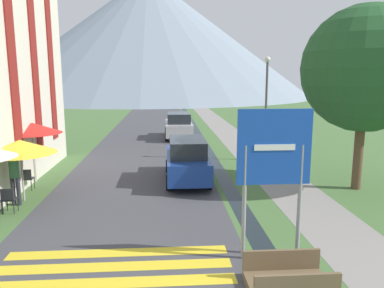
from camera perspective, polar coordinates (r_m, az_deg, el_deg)
The scene contains 17 objects.
ground_plane at distance 24.97m, azimuth -1.06°, elevation 0.19°, with size 160.00×160.00×0.00m, color #476B38.
road at distance 34.85m, azimuth -6.05°, elevation 3.01°, with size 6.40×60.00×0.01m.
footpath at distance 35.16m, azimuth 3.95°, elevation 3.11°, with size 2.20×60.00×0.01m.
drainage_channel at distance 34.91m, azimuth 0.04°, elevation 3.08°, with size 0.60×60.00×0.00m.
crosswalk_marking at distance 9.01m, azimuth -11.97°, elevation -18.88°, with size 5.44×2.54×0.01m.
mountain_distant at distance 86.03m, azimuth -6.58°, elevation 15.91°, with size 70.04×70.04×25.88m.
road_sign at distance 8.93m, azimuth 12.35°, elevation -2.69°, with size 1.75×0.11×3.64m.
footbridge at distance 8.42m, azimuth 14.48°, elevation -19.49°, with size 1.70×1.10×0.65m.
parked_car_near at distance 15.75m, azimuth -0.76°, elevation -2.40°, with size 1.79×4.40×1.82m.
parked_car_far at distance 26.76m, azimuth -2.05°, elevation 2.84°, with size 1.95×4.40×1.82m.
cafe_chair_near_right at distance 13.49m, azimuth -26.16°, elevation -7.40°, with size 0.40×0.40×0.85m.
cafe_chair_far_left at distance 15.85m, azimuth -23.83°, elevation -4.69°, with size 0.40×0.40×0.85m.
cafe_umbrella_middle_yellow at distance 14.30m, azimuth -24.73°, elevation -0.38°, with size 2.46×2.46×2.20m.
cafe_umbrella_rear_red at distance 16.68m, azimuth -23.17°, elevation 2.24°, with size 2.37×2.37×2.50m.
person_standing_terrace at distance 14.08m, azimuth -25.43°, elevation -4.37°, with size 0.32×0.32×1.80m.
streetlamp at distance 19.67m, azimuth 11.24°, elevation 6.55°, with size 0.28×0.28×5.35m.
tree_by_path at distance 15.62m, azimuth 24.88°, elevation 10.30°, with size 4.72×4.72×7.00m.
Camera 1 is at (-1.28, -4.55, 4.36)m, focal length 35.00 mm.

